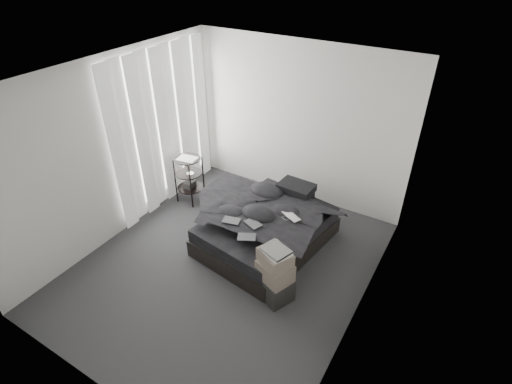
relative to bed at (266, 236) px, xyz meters
The scene contains 25 objects.
floor 0.74m from the bed, 109.62° to the right, with size 3.60×4.20×0.01m, color #2F2F32.
ceiling 2.58m from the bed, 109.62° to the right, with size 3.60×4.20×0.01m, color white.
wall_back 1.85m from the bed, 99.83° to the left, with size 3.60×0.01×2.60m, color silver.
wall_front 3.03m from the bed, 95.02° to the right, with size 3.60×0.01×2.60m, color silver.
wall_left 2.46m from the bed, 161.43° to the right, with size 0.01×4.20×2.60m, color silver.
wall_right 2.07m from the bed, 23.83° to the right, with size 0.01×4.20×2.60m, color silver.
window_left 2.38m from the bed, behind, with size 0.02×2.00×2.30m, color white.
curtain_left 2.30m from the bed, behind, with size 0.06×2.12×2.48m, color white.
bed is the anchor object (origin of this frame).
mattress 0.22m from the bed, behind, with size 1.34×1.78×0.20m, color black.
duvet 0.43m from the bed, 98.23° to the right, with size 1.36×1.57×0.21m, color black.
pillow_lower 0.81m from the bed, 85.35° to the left, with size 0.55×0.37×0.12m, color black.
pillow_upper 0.86m from the bed, 80.30° to the left, with size 0.52×0.36×0.12m, color black.
laptop 0.64m from the bed, ahead, with size 0.29×0.19×0.02m, color silver.
comic_a 0.76m from the bed, 122.67° to the right, with size 0.23×0.15×0.01m, color black.
comic_b 0.65m from the bed, 91.10° to the right, with size 0.23×0.15×0.01m, color black.
comic_c 0.85m from the bed, 83.81° to the right, with size 0.23×0.15×0.01m, color black.
side_stand 1.71m from the bed, 168.97° to the left, with size 0.43×0.43×0.79m, color black.
papers 1.81m from the bed, 169.28° to the left, with size 0.31×0.23×0.02m, color white.
floor_books 1.39m from the bed, 160.24° to the left, with size 0.16×0.23×0.16m, color black.
box_lower 1.02m from the bed, 54.49° to the right, with size 0.43×0.33×0.31m, color black.
box_mid 1.08m from the bed, 54.68° to the right, with size 0.40×0.31×0.24m, color #685C52.
box_upper 1.14m from the bed, 54.75° to the right, with size 0.38×0.31×0.17m, color #685C52.
art_book_white 1.19m from the bed, 54.49° to the right, with size 0.32×0.26×0.03m, color silver.
art_book_snake 1.22m from the bed, 54.68° to the right, with size 0.31×0.25×0.03m, color silver.
Camera 1 is at (2.44, -3.26, 3.86)m, focal length 28.00 mm.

